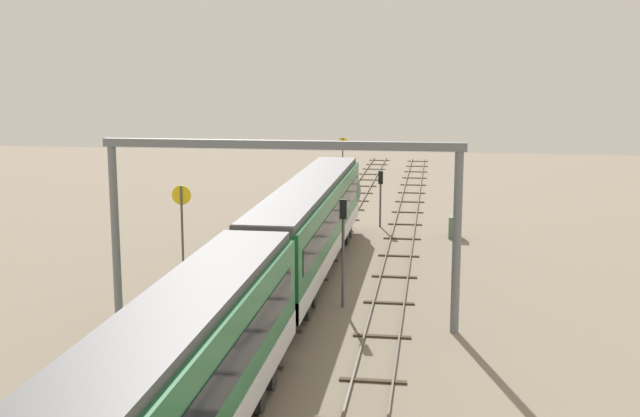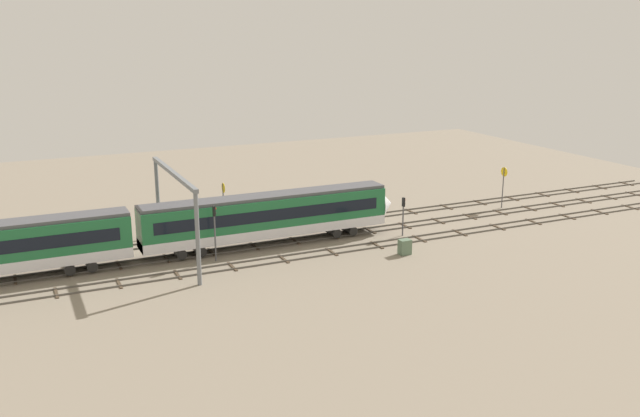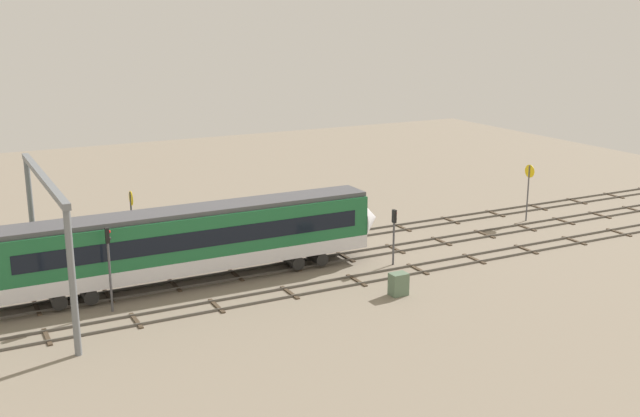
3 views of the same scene
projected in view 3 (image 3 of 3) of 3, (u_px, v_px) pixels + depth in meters
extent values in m
plane|color=gray|center=(293.00, 266.00, 52.22)|extent=(111.96, 111.96, 0.00)
cube|color=#59544C|center=(329.00, 289.00, 47.68)|extent=(95.96, 0.07, 0.16)
cube|color=#59544C|center=(319.00, 282.00, 48.91)|extent=(95.96, 0.07, 0.16)
cube|color=#473828|center=(47.00, 337.00, 40.76)|extent=(0.24, 2.40, 0.08)
cube|color=#473828|center=(136.00, 321.00, 42.92)|extent=(0.24, 2.40, 0.08)
cube|color=#473828|center=(217.00, 306.00, 45.07)|extent=(0.24, 2.40, 0.08)
cube|color=#473828|center=(290.00, 293.00, 47.22)|extent=(0.24, 2.40, 0.08)
cube|color=#473828|center=(357.00, 280.00, 49.38)|extent=(0.24, 2.40, 0.08)
cube|color=#473828|center=(418.00, 269.00, 51.53)|extent=(0.24, 2.40, 0.08)
cube|color=#473828|center=(474.00, 259.00, 53.68)|extent=(0.24, 2.40, 0.08)
cube|color=#473828|center=(526.00, 249.00, 55.84)|extent=(0.24, 2.40, 0.08)
cube|color=#473828|center=(574.00, 241.00, 57.99)|extent=(0.24, 2.40, 0.08)
cube|color=#473828|center=(619.00, 232.00, 60.14)|extent=(0.24, 2.40, 0.08)
cube|color=#59544C|center=(298.00, 268.00, 51.59)|extent=(95.96, 0.07, 0.16)
cube|color=#59544C|center=(288.00, 262.00, 52.82)|extent=(95.96, 0.07, 0.16)
cube|color=#473828|center=(37.00, 308.00, 44.72)|extent=(0.24, 2.40, 0.08)
cube|color=#473828|center=(109.00, 296.00, 46.60)|extent=(0.24, 2.40, 0.08)
cube|color=#473828|center=(175.00, 285.00, 48.47)|extent=(0.24, 2.40, 0.08)
cube|color=#473828|center=(236.00, 275.00, 50.34)|extent=(0.24, 2.40, 0.08)
cube|color=#473828|center=(293.00, 266.00, 52.21)|extent=(0.24, 2.40, 0.08)
cube|color=#473828|center=(346.00, 257.00, 54.09)|extent=(0.24, 2.40, 0.08)
cube|color=#473828|center=(395.00, 249.00, 55.96)|extent=(0.24, 2.40, 0.08)
cube|color=#473828|center=(441.00, 241.00, 57.83)|extent=(0.24, 2.40, 0.08)
cube|color=#473828|center=(485.00, 234.00, 59.70)|extent=(0.24, 2.40, 0.08)
cube|color=#473828|center=(525.00, 227.00, 61.58)|extent=(0.24, 2.40, 0.08)
cube|color=#473828|center=(564.00, 221.00, 63.45)|extent=(0.24, 2.40, 0.08)
cube|color=#473828|center=(600.00, 215.00, 65.32)|extent=(0.24, 2.40, 0.08)
cube|color=#473828|center=(634.00, 209.00, 67.19)|extent=(0.24, 2.40, 0.08)
cube|color=#59544C|center=(270.00, 250.00, 55.50)|extent=(95.96, 0.07, 0.16)
cube|color=#59544C|center=(262.00, 245.00, 56.73)|extent=(95.96, 0.07, 0.16)
cube|color=#473828|center=(25.00, 285.00, 48.59)|extent=(0.24, 2.40, 0.08)
cube|color=#473828|center=(101.00, 273.00, 50.74)|extent=(0.24, 2.40, 0.08)
cube|color=#473828|center=(171.00, 263.00, 52.89)|extent=(0.24, 2.40, 0.08)
cube|color=#473828|center=(236.00, 253.00, 55.05)|extent=(0.24, 2.40, 0.08)
cube|color=#473828|center=(295.00, 244.00, 57.20)|extent=(0.24, 2.40, 0.08)
cube|color=#473828|center=(351.00, 235.00, 59.35)|extent=(0.24, 2.40, 0.08)
cube|color=#473828|center=(402.00, 228.00, 61.51)|extent=(0.24, 2.40, 0.08)
cube|color=#473828|center=(450.00, 220.00, 63.66)|extent=(0.24, 2.40, 0.08)
cube|color=#473828|center=(495.00, 213.00, 65.81)|extent=(0.24, 2.40, 0.08)
cube|color=#473828|center=(537.00, 207.00, 67.97)|extent=(0.24, 2.40, 0.08)
cube|color=#473828|center=(577.00, 201.00, 70.12)|extent=(0.24, 2.40, 0.08)
cube|color=#473828|center=(614.00, 196.00, 72.27)|extent=(0.24, 2.40, 0.08)
cube|color=#1E6638|center=(194.00, 240.00, 48.38)|extent=(24.00, 2.90, 3.60)
cube|color=silver|center=(194.00, 260.00, 48.71)|extent=(24.00, 2.94, 0.90)
cube|color=#4C4C51|center=(192.00, 210.00, 47.89)|extent=(24.00, 2.50, 0.30)
cube|color=black|center=(201.00, 239.00, 47.02)|extent=(22.00, 0.04, 1.10)
cube|color=black|center=(186.00, 228.00, 49.52)|extent=(22.00, 0.04, 1.10)
cylinder|color=black|center=(56.00, 296.00, 45.09)|extent=(0.90, 2.70, 0.90)
cylinder|color=black|center=(87.00, 291.00, 45.90)|extent=(0.90, 2.70, 0.90)
cylinder|color=black|center=(290.00, 258.00, 51.98)|extent=(0.90, 2.70, 0.90)
cylinder|color=black|center=(314.00, 255.00, 52.79)|extent=(0.90, 2.70, 0.90)
cone|color=silver|center=(366.00, 218.00, 54.17)|extent=(1.60, 3.24, 3.24)
cylinder|color=slate|center=(73.00, 284.00, 37.78)|extent=(0.36, 0.36, 7.63)
cylinder|color=slate|center=(32.00, 216.00, 50.46)|extent=(0.36, 0.36, 7.63)
cube|color=slate|center=(43.00, 178.00, 43.12)|extent=(0.40, 15.38, 0.35)
cylinder|color=#4C4C51|center=(528.00, 193.00, 63.10)|extent=(0.12, 0.12, 4.71)
cylinder|color=yellow|center=(530.00, 171.00, 62.66)|extent=(0.05, 1.07, 1.07)
cube|color=black|center=(530.00, 171.00, 62.67)|extent=(0.02, 0.48, 0.12)
cylinder|color=#4C4C51|center=(132.00, 227.00, 52.84)|extent=(0.12, 0.12, 4.95)
cylinder|color=yellow|center=(131.00, 198.00, 52.35)|extent=(0.05, 1.01, 1.01)
cube|color=black|center=(131.00, 198.00, 52.36)|extent=(0.02, 0.45, 0.12)
cylinder|color=#4C4C51|center=(394.00, 244.00, 52.22)|extent=(0.14, 0.14, 3.01)
cube|color=black|center=(394.00, 216.00, 51.73)|extent=(0.20, 0.32, 0.90)
sphere|color=red|center=(396.00, 213.00, 51.73)|extent=(0.20, 0.20, 0.20)
sphere|color=#262626|center=(396.00, 219.00, 51.83)|extent=(0.20, 0.20, 0.20)
cylinder|color=#4C4C51|center=(110.00, 278.00, 43.83)|extent=(0.14, 0.14, 4.17)
cube|color=black|center=(107.00, 235.00, 43.19)|extent=(0.20, 0.32, 0.90)
sphere|color=red|center=(109.00, 232.00, 43.19)|extent=(0.20, 0.20, 0.20)
sphere|color=#262626|center=(109.00, 238.00, 43.29)|extent=(0.20, 0.20, 0.20)
cube|color=#597259|center=(399.00, 284.00, 46.77)|extent=(1.07, 0.80, 1.41)
cube|color=#333333|center=(406.00, 279.00, 46.96)|extent=(0.02, 0.56, 0.24)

